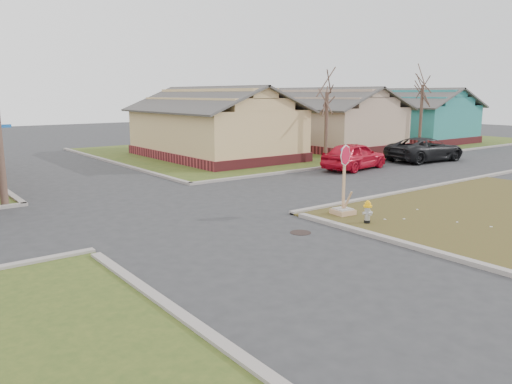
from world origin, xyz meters
TOP-DOWN VIEW (x-y plane):
  - ground at (0.00, 0.00)m, footprint 120.00×120.00m
  - verge_far_right at (22.00, 18.00)m, footprint 37.00×19.00m
  - curbs at (0.00, 5.00)m, footprint 80.00×40.00m
  - manhole at (2.20, -0.50)m, footprint 0.64×0.64m
  - side_house_yellow at (10.00, 16.50)m, footprint 7.60×11.60m
  - side_house_tan at (20.00, 16.50)m, footprint 7.60×11.60m
  - side_house_teal at (30.00, 16.50)m, footprint 7.60×11.60m
  - tree_mid_right at (14.00, 10.20)m, footprint 0.22×0.22m
  - tree_far_right at (24.00, 10.50)m, footprint 0.22×0.22m
  - fire_hydrant at (4.59, -1.07)m, footprint 0.28×0.28m
  - stop_sign at (4.87, 0.24)m, footprint 0.69×0.67m
  - red_sedan at (13.36, 7.32)m, footprint 4.73×2.51m
  - dark_pickup at (19.58, 7.00)m, footprint 5.53×2.93m

SIDE VIEW (x-z plane):
  - ground at x=0.00m, z-range 0.00..0.00m
  - curbs at x=0.00m, z-range -0.06..0.06m
  - manhole at x=2.20m, z-range 0.00..0.01m
  - verge_far_right at x=22.00m, z-range 0.00..0.05m
  - fire_hydrant at x=4.59m, z-range 0.09..0.84m
  - stop_sign at x=4.87m, z-range -0.64..1.79m
  - dark_pickup at x=19.58m, z-range 0.00..1.48m
  - red_sedan at x=13.36m, z-range 0.00..1.53m
  - tree_mid_right at x=14.00m, z-range 0.05..4.25m
  - side_house_yellow at x=10.00m, z-range -0.16..4.54m
  - side_house_tan at x=20.00m, z-range -0.16..4.54m
  - side_house_teal at x=30.00m, z-range -0.16..4.54m
  - tree_far_right at x=24.00m, z-range 0.05..4.81m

